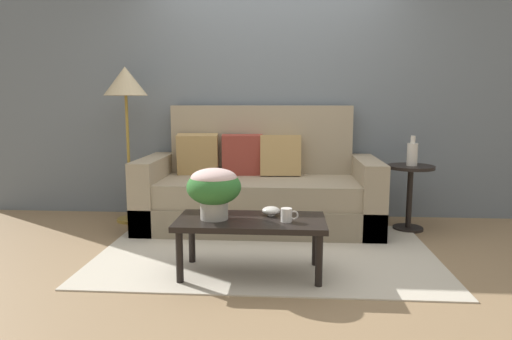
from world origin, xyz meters
name	(u,v)px	position (x,y,z in m)	size (l,w,h in m)	color
ground_plane	(267,251)	(0.00, 0.00, 0.00)	(14.00, 14.00, 0.00)	#997A56
wall_back	(273,88)	(0.00, 1.27, 1.35)	(6.40, 0.12, 2.70)	slate
area_rug	(267,252)	(0.00, -0.04, 0.01)	(2.65, 1.69, 0.01)	beige
couch	(258,190)	(-0.12, 0.78, 0.36)	(2.25, 0.94, 1.17)	gray
coffee_table	(251,226)	(-0.09, -0.51, 0.35)	(1.03, 0.50, 0.40)	black
side_table	(410,186)	(1.31, 0.72, 0.42)	(0.43, 0.43, 0.62)	black
floor_lamp	(126,89)	(-1.43, 0.85, 1.33)	(0.42, 0.42, 1.54)	olive
potted_plant	(214,187)	(-0.34, -0.52, 0.63)	(0.38, 0.38, 0.35)	#B7B2A8
coffee_mug	(287,215)	(0.16, -0.56, 0.45)	(0.12, 0.08, 0.09)	white
snack_bowl	(271,211)	(0.05, -0.41, 0.44)	(0.13, 0.13, 0.07)	silver
table_vase	(412,154)	(1.32, 0.72, 0.73)	(0.10, 0.10, 0.28)	silver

